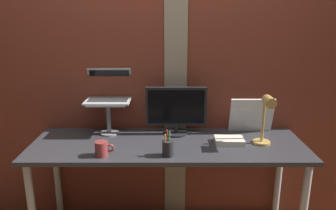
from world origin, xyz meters
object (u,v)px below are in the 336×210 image
Objects in this scene: coffee_mug at (102,149)px; pen_cup at (168,148)px; laptop at (109,91)px; whiteboard_panel at (252,115)px; desk_lamp at (266,115)px; monitor at (176,108)px.

pen_cup is at bearing 0.01° from coffee_mug.
whiteboard_panel is at bearing -2.07° from laptop.
desk_lamp is (1.10, -0.32, -0.09)m from laptop.
whiteboard_panel is 0.91× the size of desk_lamp.
monitor reaches higher than whiteboard_panel.
laptop is 0.70m from pen_cup.
pen_cup is (-0.65, -0.16, -0.17)m from desk_lamp.
laptop is 1.15m from desk_lamp.
whiteboard_panel is 1.14m from coffee_mug.
whiteboard_panel is (0.57, 0.04, -0.06)m from monitor.
monitor reaches higher than pen_cup.
monitor is at bearing -176.31° from whiteboard_panel.
monitor is 1.37× the size of whiteboard_panel.
monitor is at bearing 39.54° from coffee_mug.
whiteboard_panel is 0.29m from desk_lamp.
pen_cup is (-0.06, -0.40, -0.15)m from monitor.
desk_lamp is (0.59, -0.24, 0.02)m from monitor.
desk_lamp is 2.06× the size of pen_cup.
laptop is at bearing 171.46° from monitor.
pen_cup reaches higher than coffee_mug.
coffee_mug is at bearing -140.46° from monitor.
monitor is at bearing 157.90° from desk_lamp.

